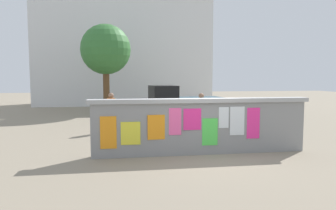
% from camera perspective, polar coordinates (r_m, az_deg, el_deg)
% --- Properties ---
extents(ground, '(60.00, 60.00, 0.00)m').
position_cam_1_polar(ground, '(17.14, -0.81, -2.45)').
color(ground, gray).
extents(poster_wall, '(6.55, 0.42, 1.65)m').
position_cam_1_polar(poster_wall, '(9.24, 6.07, -3.74)').
color(poster_wall, gray).
rests_on(poster_wall, ground).
extents(auto_rickshaw_truck, '(3.74, 1.88, 1.85)m').
position_cam_1_polar(auto_rickshaw_truck, '(15.50, 2.67, 0.09)').
color(auto_rickshaw_truck, black).
rests_on(auto_rickshaw_truck, ground).
extents(motorcycle, '(1.88, 0.64, 0.87)m').
position_cam_1_polar(motorcycle, '(10.38, -0.86, -4.87)').
color(motorcycle, black).
rests_on(motorcycle, ground).
extents(bicycle_near, '(1.66, 0.60, 0.95)m').
position_cam_1_polar(bicycle_near, '(12.62, -0.08, -3.53)').
color(bicycle_near, black).
rests_on(bicycle_near, ground).
extents(bicycle_far, '(1.68, 0.52, 0.95)m').
position_cam_1_polar(bicycle_far, '(12.46, 12.46, -3.77)').
color(bicycle_far, black).
rests_on(bicycle_far, ground).
extents(person_walking, '(0.48, 0.48, 1.62)m').
position_cam_1_polar(person_walking, '(13.05, -10.33, -0.58)').
color(person_walking, purple).
rests_on(person_walking, ground).
extents(person_bystander, '(0.39, 0.39, 1.62)m').
position_cam_1_polar(person_bystander, '(12.65, 6.09, -0.70)').
color(person_bystander, purple).
rests_on(person_bystander, ground).
extents(tree_roadside, '(3.10, 3.10, 5.52)m').
position_cam_1_polar(tree_roadside, '(20.01, -11.32, 9.83)').
color(tree_roadside, brown).
rests_on(tree_roadside, ground).
extents(building_background, '(14.23, 4.37, 8.89)m').
position_cam_1_polar(building_background, '(26.46, -7.96, 9.88)').
color(building_background, silver).
rests_on(building_background, ground).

